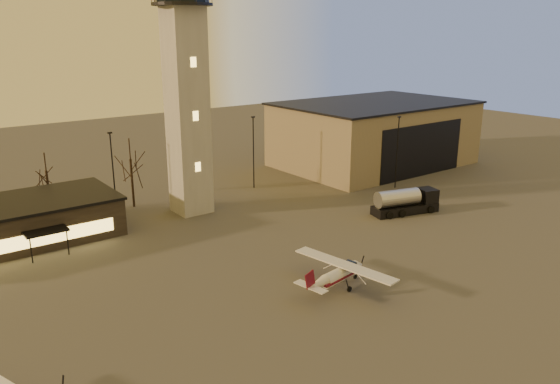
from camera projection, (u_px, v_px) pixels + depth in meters
name	position (u px, v px, depth m)	size (l,w,h in m)	color
ground	(369.00, 304.00, 44.28)	(220.00, 220.00, 0.00)	#3F3D3A
control_tower	(186.00, 76.00, 62.61)	(6.80, 6.80, 32.60)	gray
hangar	(374.00, 133.00, 89.62)	(30.60, 20.60, 10.30)	#806E53
light_poles	(190.00, 166.00, 66.76)	(58.50, 12.25, 10.14)	black
tree_row	(50.00, 166.00, 64.64)	(37.20, 9.20, 8.80)	black
cessna_front	(342.00, 276.00, 47.21)	(8.20, 10.32, 2.84)	silver
fuel_truck	(405.00, 203.00, 66.16)	(8.66, 4.44, 3.09)	black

